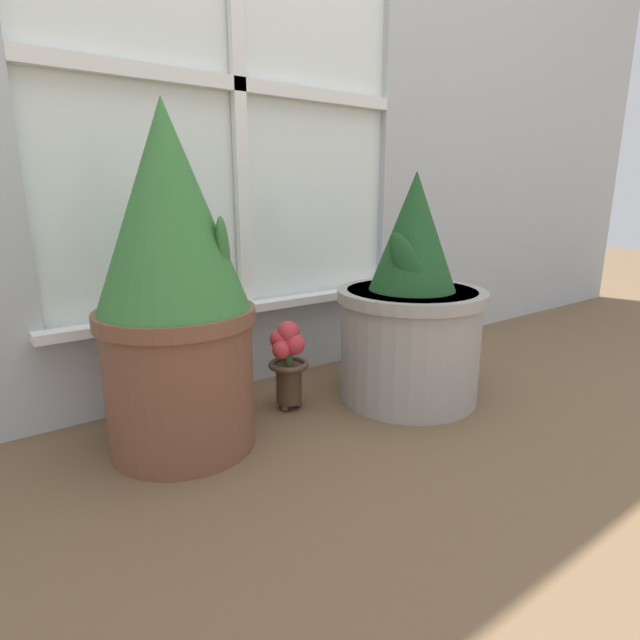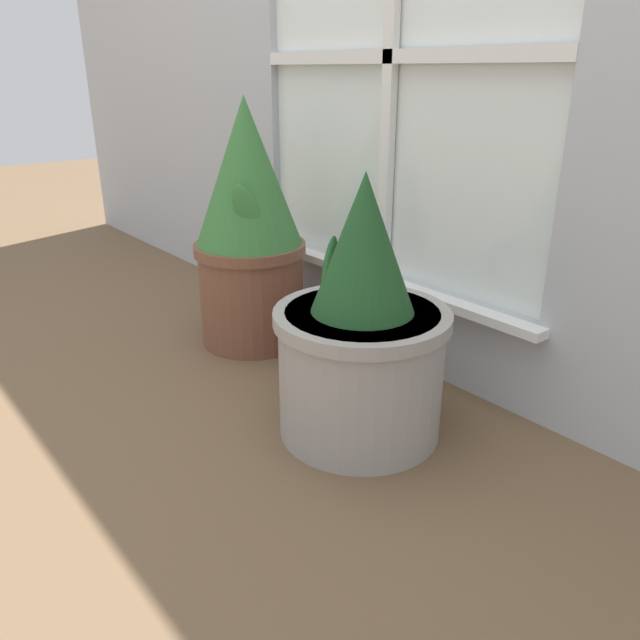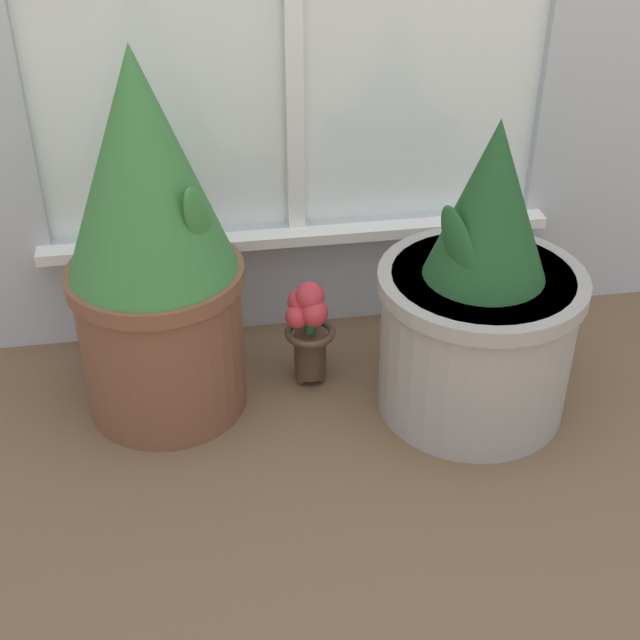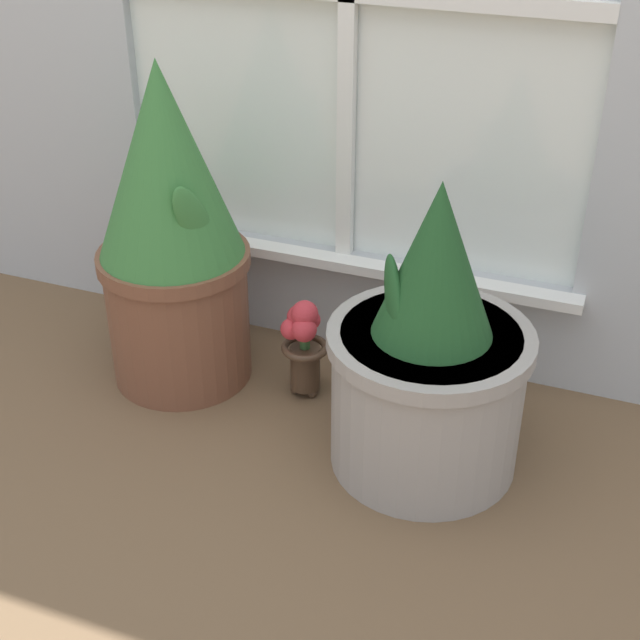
{
  "view_description": "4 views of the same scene",
  "coord_description": "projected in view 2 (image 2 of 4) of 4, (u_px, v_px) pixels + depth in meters",
  "views": [
    {
      "loc": [
        -0.67,
        -0.79,
        0.56
      ],
      "look_at": [
        0.04,
        0.18,
        0.25
      ],
      "focal_mm": 28.0,
      "sensor_mm": 36.0,
      "label": 1
    },
    {
      "loc": [
        1.26,
        -0.77,
        0.81
      ],
      "look_at": [
        0.04,
        0.23,
        0.18
      ],
      "focal_mm": 35.0,
      "sensor_mm": 36.0,
      "label": 2
    },
    {
      "loc": [
        -0.23,
        -1.26,
        1.17
      ],
      "look_at": [
        -0.0,
        0.17,
        0.21
      ],
      "focal_mm": 50.0,
      "sensor_mm": 36.0,
      "label": 3
    },
    {
      "loc": [
        0.63,
        -1.29,
        1.21
      ],
      "look_at": [
        0.04,
        0.22,
        0.23
      ],
      "focal_mm": 50.0,
      "sensor_mm": 36.0,
      "label": 4
    }
  ],
  "objects": [
    {
      "name": "ground_plane",
      "position": [
        245.0,
        398.0,
        1.66
      ],
      "size": [
        10.0,
        10.0,
        0.0
      ],
      "primitive_type": "plane",
      "color": "brown"
    },
    {
      "name": "flower_vase",
      "position": [
        318.0,
        325.0,
        1.76
      ],
      "size": [
        0.11,
        0.11,
        0.24
      ],
      "color": "#473323",
      "rests_on": "ground_plane"
    },
    {
      "name": "potted_plant_left",
      "position": [
        249.0,
        228.0,
        1.88
      ],
      "size": [
        0.34,
        0.34,
        0.75
      ],
      "color": "brown",
      "rests_on": "ground_plane"
    },
    {
      "name": "potted_plant_right",
      "position": [
        361.0,
        337.0,
        1.42
      ],
      "size": [
        0.4,
        0.4,
        0.62
      ],
      "color": "#9E9993",
      "rests_on": "ground_plane"
    }
  ]
}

